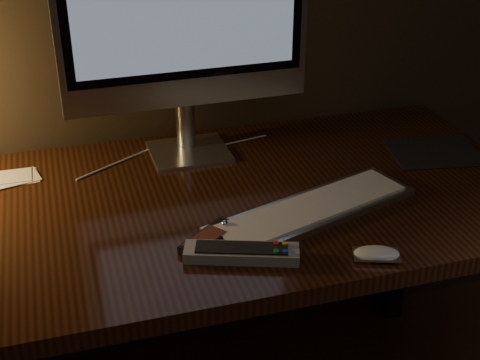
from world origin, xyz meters
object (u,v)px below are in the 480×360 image
object	(u,v)px
keyboard	(312,209)
media_remote	(210,238)
mouse	(376,255)
monitor	(184,9)
desk	(187,233)
tv_remote	(242,253)

from	to	relation	value
keyboard	media_remote	world-z (taller)	media_remote
mouse	media_remote	size ratio (longest dim) A/B	0.62
monitor	keyboard	world-z (taller)	monitor
desk	keyboard	xyz separation A→B (m)	(0.24, -0.20, 0.14)
mouse	desk	bearing A→B (deg)	146.23
keyboard	tv_remote	distance (m)	0.23
desk	monitor	bearing A→B (deg)	73.61
desk	tv_remote	distance (m)	0.35
tv_remote	monitor	bearing A→B (deg)	108.63
desk	media_remote	distance (m)	0.28
keyboard	monitor	bearing A→B (deg)	100.33
desk	monitor	size ratio (longest dim) A/B	2.53
desk	tv_remote	xyz separation A→B (m)	(0.04, -0.31, 0.14)
desk	mouse	xyz separation A→B (m)	(0.30, -0.39, 0.14)
keyboard	media_remote	xyz separation A→B (m)	(-0.24, -0.05, 0.00)
monitor	tv_remote	bearing A→B (deg)	-91.49
mouse	tv_remote	xyz separation A→B (m)	(-0.25, 0.08, 0.00)
monitor	keyboard	distance (m)	0.55
desk	media_remote	xyz separation A→B (m)	(-0.00, -0.24, 0.14)
monitor	keyboard	bearing A→B (deg)	-62.93
keyboard	media_remote	distance (m)	0.25
desk	keyboard	size ratio (longest dim) A/B	3.26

